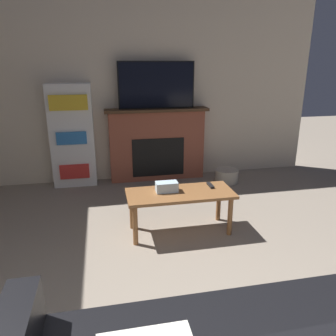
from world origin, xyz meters
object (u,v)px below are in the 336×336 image
Objects in this scene: fireplace at (157,144)px; tv at (157,85)px; coffee_table at (180,198)px; bookshelf at (72,136)px; storage_basket at (227,176)px.

fireplace is 1.38× the size of tv.
coffee_table is at bearing -91.67° from tv.
bookshelf is (-1.19, -0.02, 0.18)m from fireplace.
fireplace is at bearing 159.20° from storage_basket.
tv reaches higher than fireplace.
fireplace is 4.37× the size of storage_basket.
storage_basket is at bearing -20.80° from fireplace.
tv is 1.93m from coffee_table.
tv reaches higher than bookshelf.
bookshelf reaches higher than storage_basket.
tv is 1.65m from storage_basket.
tv reaches higher than storage_basket.
tv is (0.00, -0.02, 0.85)m from fireplace.
fireplace is 1.13m from storage_basket.
bookshelf reaches higher than fireplace.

